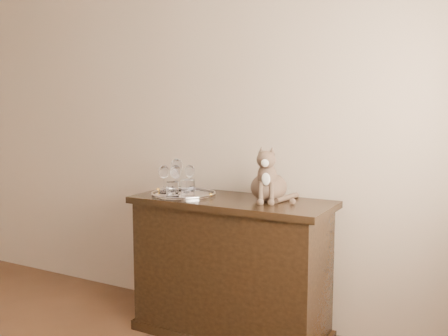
# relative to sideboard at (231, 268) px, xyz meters

# --- Properties ---
(wall_back) EXTENTS (4.00, 0.10, 2.70)m
(wall_back) POSITION_rel_sideboard_xyz_m (-0.60, 0.31, 0.93)
(wall_back) COLOR #C5AD94
(wall_back) RESTS_ON ground
(sideboard) EXTENTS (1.20, 0.50, 0.85)m
(sideboard) POSITION_rel_sideboard_xyz_m (0.00, 0.00, 0.00)
(sideboard) COLOR black
(sideboard) RESTS_ON ground
(tray) EXTENTS (0.40, 0.40, 0.01)m
(tray) POSITION_rel_sideboard_xyz_m (-0.32, -0.03, 0.43)
(tray) COLOR silver
(tray) RESTS_ON sideboard
(wine_glass_a) EXTENTS (0.08, 0.08, 0.21)m
(wine_glass_a) POSITION_rel_sideboard_xyz_m (-0.43, 0.06, 0.54)
(wine_glass_a) COLOR silver
(wine_glass_a) RESTS_ON tray
(wine_glass_b) EXTENTS (0.06, 0.06, 0.17)m
(wine_glass_b) POSITION_rel_sideboard_xyz_m (-0.34, 0.07, 0.52)
(wine_glass_b) COLOR silver
(wine_glass_b) RESTS_ON tray
(wine_glass_c) EXTENTS (0.07, 0.07, 0.18)m
(wine_glass_c) POSITION_rel_sideboard_xyz_m (-0.45, -0.06, 0.52)
(wine_glass_c) COLOR silver
(wine_glass_c) RESTS_ON tray
(wine_glass_d) EXTENTS (0.07, 0.07, 0.18)m
(wine_glass_d) POSITION_rel_sideboard_xyz_m (-0.37, -0.05, 0.52)
(wine_glass_d) COLOR white
(wine_glass_d) RESTS_ON tray
(tumbler_a) EXTENTS (0.09, 0.09, 0.10)m
(tumbler_a) POSITION_rel_sideboard_xyz_m (-0.27, -0.07, 0.48)
(tumbler_a) COLOR silver
(tumbler_a) RESTS_ON tray
(tumbler_b) EXTENTS (0.08, 0.08, 0.09)m
(tumbler_b) POSITION_rel_sideboard_xyz_m (-0.32, -0.15, 0.48)
(tumbler_b) COLOR silver
(tumbler_b) RESTS_ON tray
(cat) EXTENTS (0.40, 0.38, 0.33)m
(cat) POSITION_rel_sideboard_xyz_m (0.22, 0.05, 0.59)
(cat) COLOR #4B3E2C
(cat) RESTS_ON sideboard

